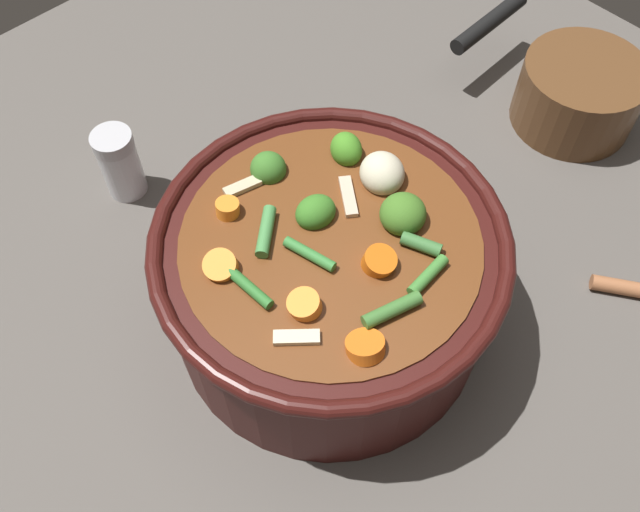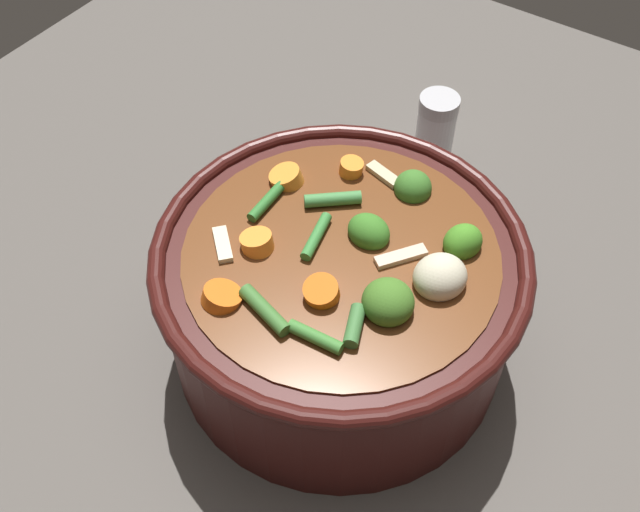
# 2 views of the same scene
# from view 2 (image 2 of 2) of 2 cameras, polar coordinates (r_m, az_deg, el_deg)

# --- Properties ---
(ground_plane) EXTENTS (1.10, 1.10, 0.00)m
(ground_plane) POSITION_cam_2_polar(r_m,az_deg,el_deg) (0.65, 1.36, -6.47)
(ground_plane) COLOR #514C47
(cooking_pot) EXTENTS (0.28, 0.28, 0.14)m
(cooking_pot) POSITION_cam_2_polar(r_m,az_deg,el_deg) (0.60, 1.51, -3.05)
(cooking_pot) COLOR #38110F
(cooking_pot) RESTS_ON ground_plane
(salt_shaker) EXTENTS (0.04, 0.04, 0.08)m
(salt_shaker) POSITION_cam_2_polar(r_m,az_deg,el_deg) (0.78, 8.63, 9.38)
(salt_shaker) COLOR silver
(salt_shaker) RESTS_ON ground_plane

